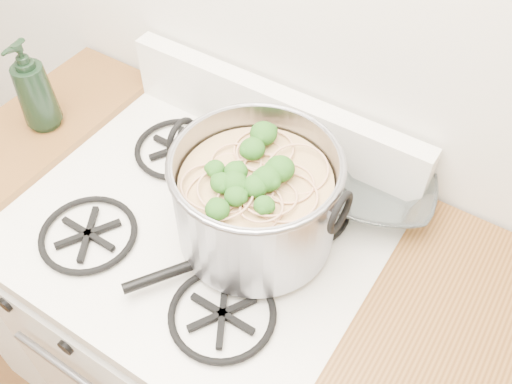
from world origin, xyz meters
name	(u,v)px	position (x,y,z in m)	size (l,w,h in m)	color
gas_range	(210,329)	(0.00, 1.26, 0.44)	(0.76, 0.66, 0.92)	white
counter_left	(75,242)	(-0.51, 1.26, 0.46)	(0.25, 0.65, 0.92)	silver
stock_pot	(256,200)	(0.12, 1.30, 1.02)	(0.36, 0.33, 0.22)	gray
spatula	(248,245)	(0.13, 1.26, 0.94)	(0.29, 0.31, 0.02)	black
glass_bowl	(377,195)	(0.29, 1.52, 0.94)	(0.10, 0.10, 0.02)	white
bottle	(33,86)	(-0.49, 1.30, 1.04)	(0.09, 0.09, 0.23)	black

